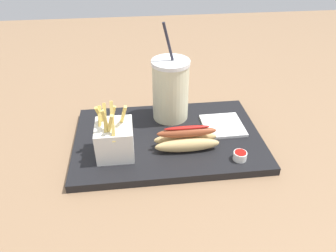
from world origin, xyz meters
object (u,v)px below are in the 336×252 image
(napkin_stack, at_px, (223,125))
(hot_dog_1, at_px, (187,139))
(fries_basket, at_px, (115,139))
(ketchup_cup_1, at_px, (240,155))
(soda_cup, at_px, (171,90))

(napkin_stack, bearing_deg, hot_dog_1, 34.80)
(fries_basket, xyz_separation_m, ketchup_cup_1, (-0.29, 0.06, -0.03))
(hot_dog_1, height_order, napkin_stack, hot_dog_1)
(fries_basket, height_order, napkin_stack, fries_basket)
(soda_cup, xyz_separation_m, fries_basket, (0.15, 0.15, -0.04))
(fries_basket, bearing_deg, napkin_stack, -164.17)
(hot_dog_1, bearing_deg, ketchup_cup_1, 153.03)
(napkin_stack, bearing_deg, ketchup_cup_1, 91.70)
(soda_cup, bearing_deg, hot_dog_1, 98.15)
(soda_cup, xyz_separation_m, hot_dog_1, (-0.02, 0.15, -0.06))
(soda_cup, height_order, hot_dog_1, soda_cup)
(ketchup_cup_1, bearing_deg, hot_dog_1, -26.97)
(soda_cup, height_order, fries_basket, soda_cup)
(soda_cup, relative_size, napkin_stack, 2.41)
(ketchup_cup_1, distance_m, napkin_stack, 0.14)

